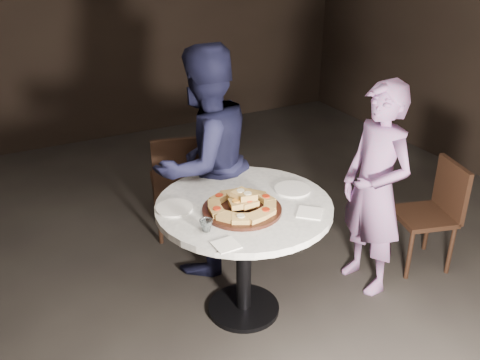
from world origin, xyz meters
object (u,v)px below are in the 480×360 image
object	(u,v)px
focaccia_pile	(243,203)
diner_navy	(204,163)
table	(244,225)
diner_teal	(375,190)
serving_board	(242,209)
chair_right	(435,208)
chair_far	(179,178)
water_glass	(206,225)

from	to	relation	value
focaccia_pile	diner_navy	size ratio (longest dim) A/B	0.25
diner_navy	table	bearing A→B (deg)	71.04
table	diner_teal	size ratio (longest dim) A/B	0.96
table	serving_board	size ratio (longest dim) A/B	3.01
table	chair_right	xyz separation A→B (m)	(1.43, -0.14, -0.18)
table	serving_board	world-z (taller)	serving_board
chair_far	diner_navy	bearing A→B (deg)	107.01
serving_board	chair_far	xyz separation A→B (m)	(0.04, 1.11, -0.29)
focaccia_pile	chair_far	size ratio (longest dim) A/B	0.46
serving_board	chair_far	distance (m)	1.14
diner_navy	diner_teal	size ratio (longest dim) A/B	1.12
table	chair_far	xyz separation A→B (m)	(-0.01, 1.03, -0.13)
serving_board	diner_navy	size ratio (longest dim) A/B	0.28
serving_board	water_glass	world-z (taller)	water_glass
table	focaccia_pile	distance (m)	0.21
serving_board	diner_navy	xyz separation A→B (m)	(0.07, 0.67, 0.01)
serving_board	diner_navy	bearing A→B (deg)	84.33
focaccia_pile	diner_navy	distance (m)	0.67
serving_board	table	bearing A→B (deg)	54.76
table	serving_board	distance (m)	0.18
chair_right	diner_teal	world-z (taller)	diner_teal
serving_board	water_glass	distance (m)	0.29
focaccia_pile	diner_teal	size ratio (longest dim) A/B	0.28
table	chair_right	world-z (taller)	chair_right
chair_right	diner_navy	bearing A→B (deg)	-101.57
chair_right	diner_navy	xyz separation A→B (m)	(-1.42, 0.73, 0.34)
table	diner_teal	bearing A→B (deg)	-7.62
focaccia_pile	water_glass	xyz separation A→B (m)	(-0.27, -0.10, -0.02)
chair_right	table	bearing A→B (deg)	-79.90
chair_far	diner_navy	world-z (taller)	diner_navy
focaccia_pile	chair_right	distance (m)	1.53
table	chair_right	bearing A→B (deg)	-5.58
chair_right	water_glass	bearing A→B (deg)	-73.19
chair_far	diner_navy	size ratio (longest dim) A/B	0.54
water_glass	table	bearing A→B (deg)	28.74
focaccia_pile	diner_teal	xyz separation A→B (m)	(0.93, -0.05, -0.12)
diner_teal	chair_far	bearing A→B (deg)	-144.66
serving_board	diner_navy	world-z (taller)	diner_navy
serving_board	chair_right	size ratio (longest dim) A/B	0.58
focaccia_pile	chair_far	bearing A→B (deg)	87.91
table	diner_navy	size ratio (longest dim) A/B	0.85
table	diner_teal	xyz separation A→B (m)	(0.88, -0.12, 0.08)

